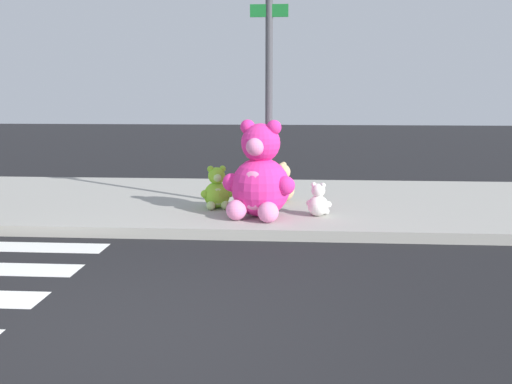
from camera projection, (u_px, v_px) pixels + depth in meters
The scene contains 7 objects.
ground_plane at pixel (118, 334), 4.61m from camera, with size 60.00×60.00×0.00m, color black.
sidewalk at pixel (212, 203), 9.71m from camera, with size 28.00×4.40×0.15m, color #9E9B93.
sign_pole at pixel (269, 98), 8.54m from camera, with size 0.56×0.11×3.20m.
plush_pink_large at pixel (260, 179), 8.17m from camera, with size 1.05×0.99×1.40m.
plush_white at pixel (318, 202), 8.30m from camera, with size 0.37×0.35×0.49m.
plush_tan at pixel (281, 186), 9.34m from camera, with size 0.45×0.50×0.65m.
plush_lime at pixel (217, 191), 8.84m from camera, with size 0.50×0.47×0.66m.
Camera 1 is at (1.42, -4.25, 1.93)m, focal length 40.06 mm.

